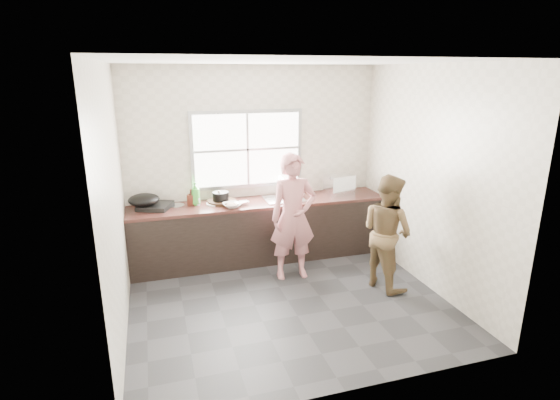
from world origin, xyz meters
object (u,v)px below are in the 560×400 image
object	(u,v)px
black_pot	(221,198)
burner	(155,206)
cutting_board	(222,201)
person_side	(387,232)
glass_jar	(197,201)
pot_lid_right	(176,205)
plate_food	(215,204)
bowl_mince	(232,205)
bottle_green	(196,194)
woman	(293,221)
wok	(144,200)
bottle_brown_short	(219,198)
dish_rack	(339,185)
bottle_brown_tall	(191,198)
pot_lid_left	(155,207)
bowl_held	(289,201)
bowl_crabs	(297,196)

from	to	relation	value
black_pot	burner	size ratio (longest dim) A/B	0.56
cutting_board	person_side	bearing A→B (deg)	-36.48
glass_jar	pot_lid_right	world-z (taller)	glass_jar
plate_food	bowl_mince	bearing A→B (deg)	-44.43
cutting_board	bottle_green	world-z (taller)	bottle_green
woman	wok	distance (m)	1.97
black_pot	bottle_brown_short	xyz separation A→B (m)	(-0.02, -0.01, 0.00)
plate_food	dish_rack	size ratio (longest dim) A/B	0.57
woman	plate_food	size ratio (longest dim) A/B	6.89
person_side	bottle_brown_tall	world-z (taller)	person_side
woman	bottle_brown_tall	bearing A→B (deg)	149.83
bottle_green	burner	bearing A→B (deg)	179.02
pot_lid_left	pot_lid_right	distance (m)	0.27
bowl_held	pot_lid_right	distance (m)	1.54
bottle_brown_short	burner	size ratio (longest dim) A/B	0.42
plate_food	bottle_brown_tall	size ratio (longest dim) A/B	1.11
person_side	bowl_held	distance (m)	1.41
burner	black_pot	bearing A→B (deg)	-1.41
black_pot	wok	world-z (taller)	wok
bottle_brown_tall	bowl_mince	bearing A→B (deg)	-28.17
pot_lid_right	woman	bearing A→B (deg)	-29.81
cutting_board	pot_lid_right	xyz separation A→B (m)	(-0.61, 0.05, -0.01)
woman	bottle_brown_short	bearing A→B (deg)	141.12
bowl_crabs	pot_lid_left	bearing A→B (deg)	177.89
plate_food	glass_jar	size ratio (longest dim) A/B	2.12
cutting_board	burner	bearing A→B (deg)	179.25
person_side	cutting_board	xyz separation A→B (m)	(-1.81, 1.34, 0.16)
bottle_brown_tall	burner	distance (m)	0.48
bowl_held	pot_lid_right	size ratio (longest dim) A/B	0.86
bottle_brown_tall	bottle_brown_short	xyz separation A→B (m)	(0.37, -0.04, -0.02)
plate_food	bottle_green	xyz separation A→B (m)	(-0.24, 0.05, 0.15)
person_side	plate_food	bearing A→B (deg)	39.75
cutting_board	dish_rack	size ratio (longest dim) A/B	1.02
black_pot	glass_jar	xyz separation A→B (m)	(-0.32, -0.00, -0.03)
woman	bowl_crabs	distance (m)	0.79
glass_jar	pot_lid_left	xyz separation A→B (m)	(-0.55, 0.05, -0.05)
bottle_brown_short	burner	distance (m)	0.85
bowl_held	pot_lid_left	bearing A→B (deg)	169.64
bowl_mince	wok	world-z (taller)	wok
bowl_crabs	glass_jar	xyz separation A→B (m)	(-1.42, 0.02, 0.03)
black_pot	glass_jar	world-z (taller)	black_pot
bowl_mince	bottle_brown_short	bearing A→B (deg)	120.22
person_side	plate_food	xyz separation A→B (m)	(-1.92, 1.29, 0.15)
bowl_mince	burner	xyz separation A→B (m)	(-0.98, 0.26, -0.00)
glass_jar	bottle_brown_short	bearing A→B (deg)	-0.96
woman	glass_jar	bearing A→B (deg)	149.33
black_pot	dish_rack	xyz separation A→B (m)	(1.75, -0.05, 0.07)
bowl_mince	black_pot	world-z (taller)	black_pot
cutting_board	bottle_green	size ratio (longest dim) A/B	1.24
bowl_mince	bottle_brown_tall	world-z (taller)	bottle_brown_tall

